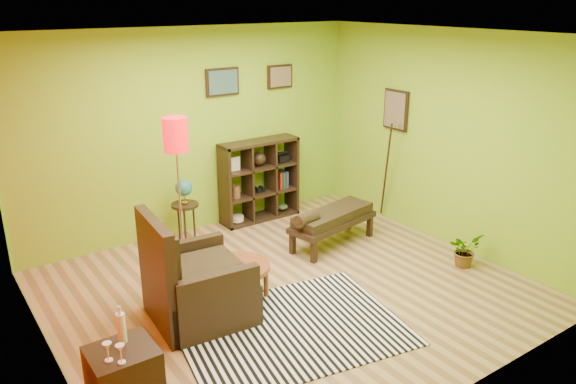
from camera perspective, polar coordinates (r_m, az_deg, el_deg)
ground at (r=6.47m, az=0.07°, el=-9.92°), size 5.00×5.00×0.00m
room_shell at (r=5.77m, az=-0.76°, el=5.67°), size 5.04×4.54×2.82m
zebra_rug at (r=5.80m, az=0.30°, el=-13.65°), size 2.44×2.00×0.01m
coffee_table at (r=6.12m, az=-5.13°, el=-7.90°), size 0.70×0.70×0.45m
armchair at (r=5.88m, az=-9.53°, el=-9.50°), size 1.04×1.05×1.17m
side_cabinet at (r=4.81m, az=-16.25°, el=-18.01°), size 0.50×0.46×0.91m
floor_lamp at (r=6.39m, az=-11.27°, el=4.27°), size 0.29×0.29×1.90m
globe_table at (r=7.56m, az=-10.50°, el=-0.28°), size 0.36×0.36×0.88m
cube_shelf at (r=8.25m, az=-2.83°, el=1.21°), size 1.20×0.35×1.20m
bench at (r=7.42m, az=4.40°, el=-2.70°), size 1.36×0.69×0.60m
potted_plant at (r=7.28m, az=17.46°, el=-5.96°), size 0.40×0.44×0.33m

